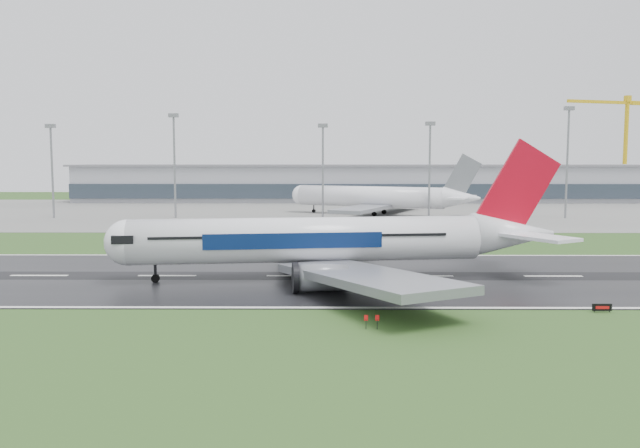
{
  "coord_description": "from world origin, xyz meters",
  "views": [
    {
      "loc": [
        -15.52,
        -100.2,
        18.19
      ],
      "look_at": [
        -16.28,
        12.0,
        7.0
      ],
      "focal_mm": 36.72,
      "sensor_mm": 36.0,
      "label": 1
    }
  ],
  "objects": [
    {
      "name": "runway_sign",
      "position": [
        17.55,
        -23.58,
        0.52
      ],
      "size": [
        2.27,
        0.93,
        1.04
      ],
      "primitive_type": null,
      "rotation": [
        0.0,
        0.0,
        0.3
      ],
      "color": "black",
      "rests_on": "ground"
    },
    {
      "name": "runway",
      "position": [
        0.0,
        0.0,
        0.05
      ],
      "size": [
        400.0,
        45.0,
        0.1
      ],
      "primitive_type": "cube",
      "color": "black",
      "rests_on": "ground"
    },
    {
      "name": "main_airliner",
      "position": [
        -13.42,
        -1.98,
        10.21
      ],
      "size": [
        76.39,
        73.58,
        20.23
      ],
      "primitive_type": null,
      "rotation": [
        0.0,
        0.0,
        0.13
      ],
      "color": "white",
      "rests_on": "runway"
    },
    {
      "name": "floodmast_3",
      "position": [
        16.57,
        100.0,
        14.13
      ],
      "size": [
        0.64,
        0.64,
        28.25
      ],
      "primitive_type": "cylinder",
      "color": "gray",
      "rests_on": "ground"
    },
    {
      "name": "floodmast_1",
      "position": [
        -61.36,
        100.0,
        15.37
      ],
      "size": [
        0.64,
        0.64,
        30.75
      ],
      "primitive_type": "cylinder",
      "color": "gray",
      "rests_on": "ground"
    },
    {
      "name": "floodmast_0",
      "position": [
        -98.98,
        100.0,
        13.79
      ],
      "size": [
        0.64,
        0.64,
        27.58
      ],
      "primitive_type": "cylinder",
      "color": "gray",
      "rests_on": "ground"
    },
    {
      "name": "apron",
      "position": [
        0.0,
        125.0,
        0.04
      ],
      "size": [
        400.0,
        130.0,
        0.08
      ],
      "primitive_type": "cube",
      "color": "slate",
      "rests_on": "ground"
    },
    {
      "name": "floodmast_2",
      "position": [
        -16.0,
        100.0,
        13.83
      ],
      "size": [
        0.64,
        0.64,
        27.66
      ],
      "primitive_type": "cylinder",
      "color": "gray",
      "rests_on": "ground"
    },
    {
      "name": "floodmast_4",
      "position": [
        58.42,
        100.0,
        16.4
      ],
      "size": [
        0.64,
        0.64,
        32.79
      ],
      "primitive_type": "cylinder",
      "color": "gray",
      "rests_on": "ground"
    },
    {
      "name": "parked_airliner",
      "position": [
        1.71,
        111.0,
        9.55
      ],
      "size": [
        83.58,
        81.35,
        18.93
      ],
      "primitive_type": null,
      "rotation": [
        0.0,
        0.0,
        -0.42
      ],
      "color": "white",
      "rests_on": "apron"
    },
    {
      "name": "tower_crane",
      "position": [
        121.54,
        200.0,
        23.21
      ],
      "size": [
        45.73,
        16.88,
        46.42
      ],
      "primitive_type": null,
      "rotation": [
        0.0,
        0.0,
        0.31
      ],
      "color": "gold",
      "rests_on": "ground"
    },
    {
      "name": "ground",
      "position": [
        0.0,
        0.0,
        0.0
      ],
      "size": [
        520.0,
        520.0,
        0.0
      ],
      "primitive_type": "plane",
      "color": "#26471A",
      "rests_on": "ground"
    },
    {
      "name": "terminal",
      "position": [
        0.0,
        185.0,
        7.5
      ],
      "size": [
        240.0,
        36.0,
        15.0
      ],
      "primitive_type": "cube",
      "color": "#90929B",
      "rests_on": "ground"
    }
  ]
}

